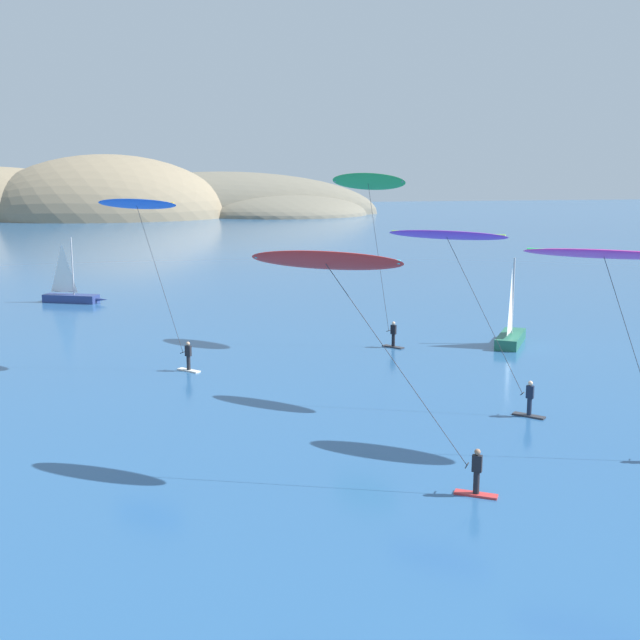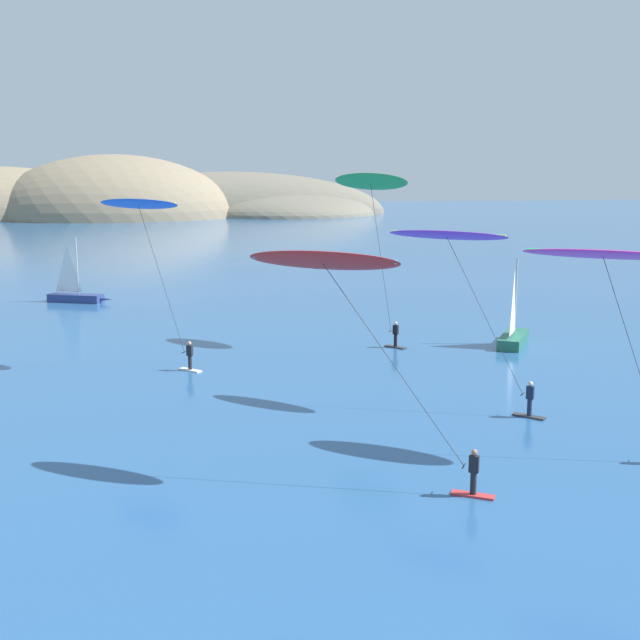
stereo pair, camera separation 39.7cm
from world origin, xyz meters
The scene contains 8 objects.
headland_island centered at (-2.98, 207.26, 0.00)m, with size 141.54×58.35×31.96m.
sailboat_near centered at (20.29, 37.63, 0.64)m, with size 4.23×5.40×5.70m.
sailboat_far centered at (-8.69, 62.63, 0.64)m, with size 5.73×3.51×5.70m.
kitesurfer_green centered at (11.03, 39.79, 9.94)m, with size 4.63×5.04×11.22m.
kitesurfer_magenta centered at (13.63, 17.46, 7.57)m, with size 5.89×5.08×8.35m.
kitesurfer_red centered at (2.80, 17.66, 7.45)m, with size 8.04×6.08×8.50m.
kitesurfer_purple centered at (10.57, 25.27, 7.61)m, with size 6.28×6.12×8.57m.
kitesurfer_blue centered at (-3.45, 36.92, 8.75)m, with size 5.65×4.67×9.81m.
Camera 2 is at (-4.36, -9.84, 11.10)m, focal length 45.00 mm.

